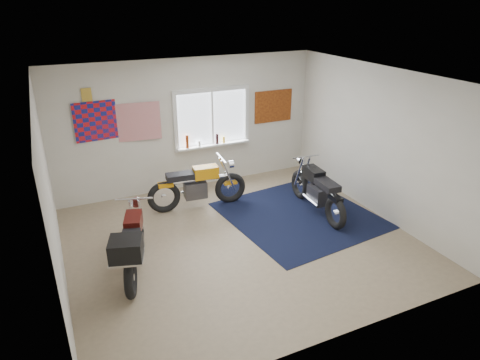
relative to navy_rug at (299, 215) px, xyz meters
name	(u,v)px	position (x,y,z in m)	size (l,w,h in m)	color
ground	(240,240)	(-1.38, -0.34, -0.01)	(5.50, 5.50, 0.00)	#9E896B
room_shell	(240,148)	(-1.38, -0.34, 1.63)	(5.50, 5.50, 5.50)	white
navy_rug	(299,215)	(0.00, 0.00, 0.00)	(2.50, 2.60, 0.01)	black
window_assembly	(212,122)	(-0.88, 2.13, 1.36)	(1.66, 0.17, 1.26)	white
oil_bottles	(202,141)	(-1.14, 2.06, 1.01)	(0.87, 0.07, 0.28)	maroon
flag_display	(86,95)	(-3.28, 2.14, 2.14)	(1.60, 0.10, 1.17)	red
triumph_poster	(273,106)	(0.57, 2.14, 1.54)	(0.90, 0.03, 0.70)	#A54C14
yellow_triumph	(197,187)	(-1.60, 1.13, 0.42)	(1.94, 0.58, 0.97)	black
black_chrome_bike	(317,191)	(0.37, 0.00, 0.42)	(0.58, 1.90, 0.98)	black
maroon_tourer	(133,245)	(-3.18, -0.56, 0.49)	(0.89, 1.86, 0.95)	black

